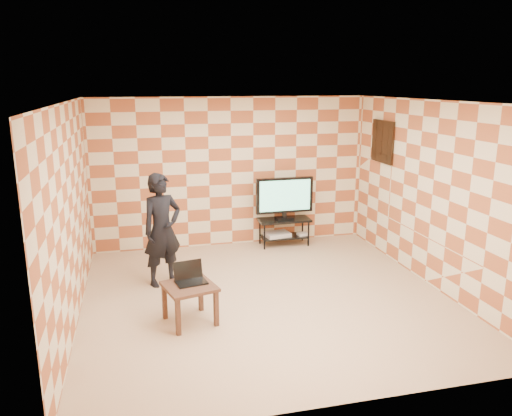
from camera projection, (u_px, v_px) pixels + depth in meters
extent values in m
plane|color=tan|center=(266.00, 297.00, 7.01)|extent=(5.00, 5.00, 0.00)
cube|color=beige|center=(231.00, 173.00, 9.04)|extent=(5.00, 0.02, 2.70)
cube|color=beige|center=(340.00, 270.00, 4.33)|extent=(5.00, 0.02, 2.70)
cube|color=beige|center=(70.00, 215.00, 6.12)|extent=(0.02, 5.00, 2.70)
cube|color=beige|center=(432.00, 195.00, 7.25)|extent=(0.02, 5.00, 2.70)
cube|color=white|center=(267.00, 101.00, 6.36)|extent=(5.00, 5.00, 0.02)
cube|color=black|center=(383.00, 142.00, 8.56)|extent=(0.04, 0.72, 0.72)
cube|color=black|center=(383.00, 142.00, 8.56)|extent=(0.04, 0.03, 0.68)
cube|color=black|center=(383.00, 142.00, 8.56)|extent=(0.04, 0.68, 0.03)
cube|color=black|center=(284.00, 220.00, 9.17)|extent=(0.95, 0.43, 0.04)
cube|color=black|center=(284.00, 237.00, 9.25)|extent=(0.86, 0.38, 0.03)
cylinder|color=black|center=(265.00, 236.00, 8.97)|extent=(0.03, 0.03, 0.50)
cylinder|color=black|center=(260.00, 231.00, 9.29)|extent=(0.03, 0.03, 0.50)
cylinder|color=black|center=(309.00, 233.00, 9.16)|extent=(0.03, 0.03, 0.50)
cylinder|color=black|center=(303.00, 228.00, 9.48)|extent=(0.03, 0.03, 0.50)
cube|color=black|center=(284.00, 218.00, 9.16)|extent=(0.32, 0.21, 0.03)
cube|color=black|center=(284.00, 215.00, 9.15)|extent=(0.08, 0.06, 0.09)
cube|color=black|center=(285.00, 195.00, 9.06)|extent=(1.06, 0.08, 0.65)
cube|color=#68DAB2|center=(285.00, 196.00, 9.02)|extent=(0.95, 0.02, 0.56)
cube|color=#BBBBBE|center=(277.00, 234.00, 9.21)|extent=(0.49, 0.39, 0.07)
cube|color=silver|center=(303.00, 234.00, 9.29)|extent=(0.22, 0.17, 0.04)
cube|color=#382114|center=(189.00, 286.00, 6.18)|extent=(0.72, 0.72, 0.04)
cube|color=#382114|center=(178.00, 317.00, 5.91)|extent=(0.07, 0.07, 0.46)
cube|color=#382114|center=(165.00, 302.00, 6.33)|extent=(0.07, 0.07, 0.46)
cube|color=#382114|center=(216.00, 309.00, 6.14)|extent=(0.07, 0.07, 0.46)
cube|color=#382114|center=(201.00, 294.00, 6.56)|extent=(0.07, 0.07, 0.46)
cube|color=black|center=(191.00, 282.00, 6.23)|extent=(0.41, 0.33, 0.02)
cube|color=black|center=(188.00, 270.00, 6.32)|extent=(0.38, 0.13, 0.24)
imported|color=black|center=(162.00, 230.00, 7.31)|extent=(0.73, 0.63, 1.68)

